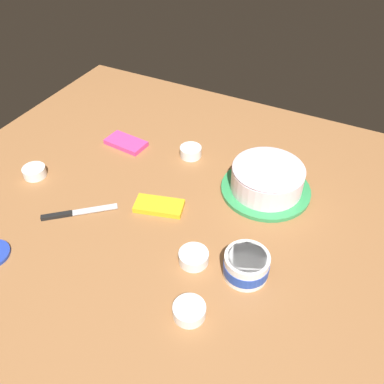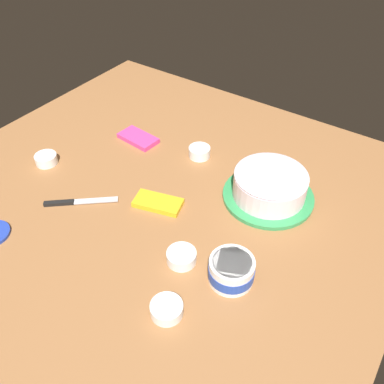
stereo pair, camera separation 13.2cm
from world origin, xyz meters
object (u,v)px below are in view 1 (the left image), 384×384
frosted_cake (267,179)px  sprinkle_bowl_green (194,257)px  sprinkle_bowl_orange (191,151)px  candy_box_upper (160,205)px  frosting_tub (246,265)px  sprinkle_bowl_rainbow (34,172)px  sprinkle_bowl_yellow (189,311)px  spreading_knife (73,213)px  candy_box_lower (126,143)px

frosted_cake → sprinkle_bowl_green: size_ratio=3.53×
sprinkle_bowl_orange → candy_box_upper: bearing=-83.0°
sprinkle_bowl_green → candy_box_upper: sprinkle_bowl_green is taller
sprinkle_bowl_green → candy_box_upper: bearing=143.1°
frosting_tub → candy_box_upper: size_ratio=0.80×
sprinkle_bowl_green → sprinkle_bowl_orange: bearing=117.9°
sprinkle_bowl_green → sprinkle_bowl_rainbow: 0.67m
candy_box_upper → sprinkle_bowl_yellow: bearing=-64.7°
frosted_cake → sprinkle_bowl_green: (-0.08, -0.37, -0.03)m
candy_box_upper → sprinkle_bowl_green: bearing=-52.5°
frosted_cake → frosting_tub: frosted_cake is taller
spreading_knife → sprinkle_bowl_green: sprinkle_bowl_green is taller
frosting_tub → sprinkle_bowl_yellow: size_ratio=1.49×
sprinkle_bowl_rainbow → candy_box_lower: size_ratio=0.51×
spreading_knife → sprinkle_bowl_orange: size_ratio=2.45×
candy_box_upper → sprinkle_bowl_orange: bearing=81.5°
frosting_tub → sprinkle_bowl_green: (-0.15, -0.02, -0.02)m
sprinkle_bowl_yellow → frosted_cake: bearing=88.4°
candy_box_lower → spreading_knife: bearing=-75.9°
spreading_knife → sprinkle_bowl_yellow: 0.51m
candy_box_upper → frosted_cake: bearing=23.9°
sprinkle_bowl_rainbow → candy_box_upper: 0.47m
sprinkle_bowl_orange → sprinkle_bowl_green: (0.23, -0.44, -0.00)m
frosted_cake → sprinkle_bowl_orange: (-0.31, 0.06, -0.03)m
candy_box_lower → candy_box_upper: bearing=-34.4°
frosted_cake → sprinkle_bowl_rainbow: frosted_cake is taller
frosting_tub → candy_box_lower: frosting_tub is taller
sprinkle_bowl_green → frosted_cake: bearing=77.7°
spreading_knife → candy_box_upper: bearing=33.7°
frosting_tub → sprinkle_bowl_green: bearing=-170.5°
frosted_cake → sprinkle_bowl_green: 0.38m
spreading_knife → frosting_tub: bearing=3.0°
spreading_knife → sprinkle_bowl_orange: bearing=66.5°
frosted_cake → candy_box_lower: size_ratio=1.93×
frosting_tub → sprinkle_bowl_green: 0.15m
sprinkle_bowl_yellow → candy_box_lower: sprinkle_bowl_yellow is taller
spreading_knife → candy_box_lower: bearing=98.7°
frosting_tub → candy_box_lower: size_ratio=0.81×
frosted_cake → spreading_knife: frosted_cake is taller
sprinkle_bowl_orange → sprinkle_bowl_green: bearing=-62.1°
sprinkle_bowl_rainbow → candy_box_lower: sprinkle_bowl_rainbow is taller
sprinkle_bowl_rainbow → candy_box_lower: (0.18, 0.30, -0.01)m
sprinkle_bowl_orange → frosted_cake: bearing=-11.2°
sprinkle_bowl_rainbow → candy_box_lower: 0.35m
sprinkle_bowl_green → sprinkle_bowl_yellow: (0.07, -0.16, -0.00)m
sprinkle_bowl_yellow → candy_box_upper: (-0.26, 0.30, -0.01)m
sprinkle_bowl_orange → sprinkle_bowl_yellow: sprinkle_bowl_orange is taller
sprinkle_bowl_orange → spreading_knife: bearing=-113.5°
sprinkle_bowl_yellow → sprinkle_bowl_green: bearing=113.0°
frosted_cake → spreading_knife: 0.63m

